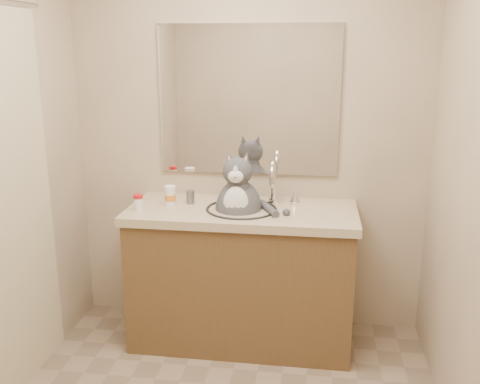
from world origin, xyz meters
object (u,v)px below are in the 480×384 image
Objects in this scene: grey_canister at (190,197)px; pill_bottle_orange at (170,196)px; pill_bottle_redcap at (138,202)px; cat at (239,206)px.

pill_bottle_orange is at bearing -156.54° from grey_canister.
pill_bottle_redcap is 0.20m from pill_bottle_orange.
cat is at bearing 10.98° from pill_bottle_redcap.
pill_bottle_orange is (-0.42, 0.02, 0.04)m from cat.
cat is 0.58m from pill_bottle_redcap.
pill_bottle_redcap is (-0.57, -0.11, 0.03)m from cat.
grey_canister is at bearing 23.46° from pill_bottle_orange.
pill_bottle_redcap is 0.32m from grey_canister.
cat is 4.72× the size of pill_bottle_orange.
cat is at bearing -3.01° from pill_bottle_orange.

